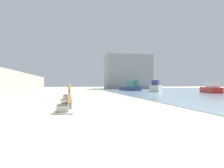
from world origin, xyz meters
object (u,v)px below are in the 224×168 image
boat_outer (211,89)px  boat_far_left (156,87)px  bench_far (67,98)px  person_walking (69,88)px  boat_nearest (131,87)px  bench_near (65,108)px

boat_outer → boat_far_left: boat_far_left is taller
bench_far → person_walking: person_walking is taller
person_walking → boat_far_left: size_ratio=0.28×
boat_outer → person_walking: bearing=-177.1°
boat_nearest → boat_outer: (9.64, -11.55, -0.14)m
person_walking → boat_outer: bearing=2.9°
bench_near → bench_far: (0.06, 7.85, 0.00)m
bench_far → person_walking: bearing=87.9°
boat_far_left → boat_nearest: bearing=119.4°
bench_far → boat_outer: (22.27, 9.54, 0.41)m
boat_outer → boat_far_left: bearing=137.2°
boat_nearest → boat_far_left: 6.26m
bench_near → boat_far_left: size_ratio=0.41×
person_walking → boat_far_left: bearing=25.1°
bench_near → boat_nearest: 31.60m
bench_near → boat_nearest: size_ratio=0.42×
person_walking → boat_outer: 22.00m
boat_nearest → boat_outer: 15.05m
bench_near → person_walking: size_ratio=1.45×
person_walking → boat_outer: (21.97, 1.12, -0.23)m
boat_nearest → boat_far_left: bearing=-60.6°
bench_far → person_walking: 8.45m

